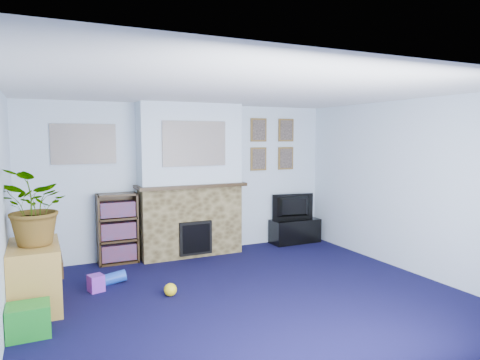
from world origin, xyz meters
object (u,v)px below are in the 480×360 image
bookshelf (118,230)px  television (295,207)px  tv_stand (295,230)px  sideboard (35,277)px

bookshelf → television: bearing=-1.1°
tv_stand → television: size_ratio=1.14×
television → sideboard: 4.38m
tv_stand → television: 0.42m
tv_stand → sideboard: bearing=-163.1°
bookshelf → tv_stand: bearing=-1.4°
television → bookshelf: bookshelf is taller
television → bookshelf: 3.07m
bookshelf → sideboard: bookshelf is taller
sideboard → tv_stand: bearing=16.9°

